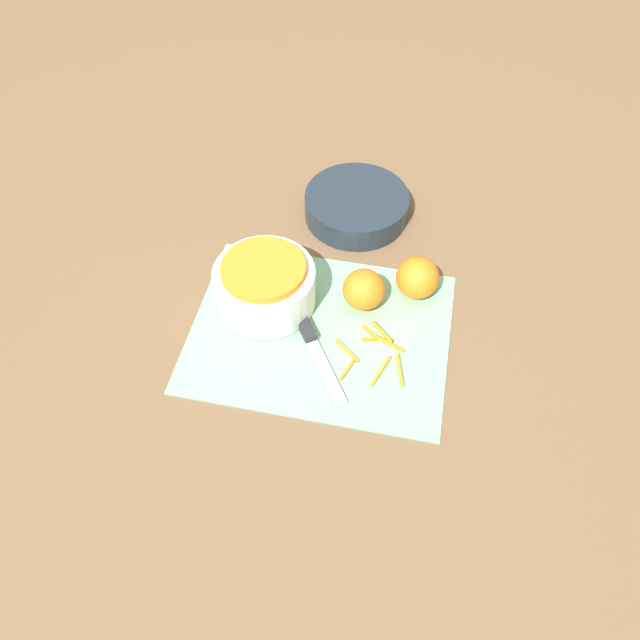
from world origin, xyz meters
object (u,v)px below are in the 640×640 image
object	(u,v)px
knife	(308,333)
orange_left	(364,290)
bowl_speckled	(265,284)
bowl_dark	(356,206)
orange_right	(417,278)

from	to	relation	value
knife	orange_left	world-z (taller)	orange_left
bowl_speckled	knife	size ratio (longest dim) A/B	0.91
bowl_dark	orange_left	bearing A→B (deg)	-77.69
knife	orange_right	distance (m)	0.22
bowl_dark	bowl_speckled	bearing A→B (deg)	-114.90
bowl_dark	orange_right	size ratio (longest dim) A/B	2.68
orange_right	bowl_speckled	bearing A→B (deg)	-164.07
knife	orange_right	bearing A→B (deg)	95.25
bowl_dark	knife	bearing A→B (deg)	-95.48
bowl_dark	orange_right	bearing A→B (deg)	-52.91
orange_left	bowl_dark	bearing A→B (deg)	102.31
bowl_speckled	knife	bearing A→B (deg)	-34.33
bowl_speckled	orange_left	xyz separation A→B (m)	(0.17, 0.03, -0.01)
bowl_speckled	bowl_dark	bearing A→B (deg)	65.10
orange_right	bowl_dark	bearing A→B (deg)	127.09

